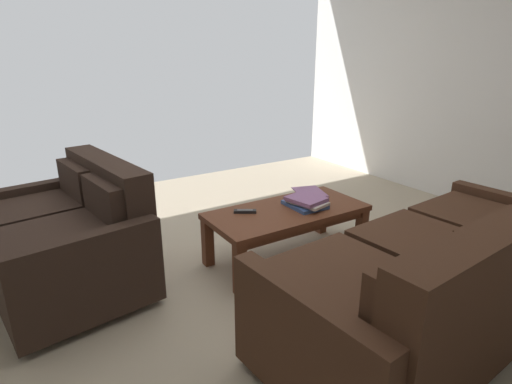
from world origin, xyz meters
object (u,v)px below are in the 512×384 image
(loveseat_near, at_px, (69,236))
(coffee_table, at_px, (287,217))
(loose_magazine, at_px, (310,192))
(book_stack, at_px, (306,202))
(tv_remote, at_px, (245,211))
(sofa_main, at_px, (444,280))

(loveseat_near, height_order, coffee_table, loveseat_near)
(coffee_table, xyz_separation_m, loose_magazine, (-0.38, -0.21, 0.07))
(loveseat_near, bearing_deg, book_stack, 162.32)
(loveseat_near, height_order, tv_remote, loveseat_near)
(sofa_main, bearing_deg, loveseat_near, -46.49)
(coffee_table, distance_m, loose_magazine, 0.44)
(book_stack, bearing_deg, coffee_table, -10.31)
(sofa_main, distance_m, loose_magazine, 1.40)
(loose_magazine, bearing_deg, coffee_table, -133.17)
(book_stack, bearing_deg, loveseat_near, -17.68)
(loveseat_near, bearing_deg, tv_remote, 162.09)
(book_stack, bearing_deg, sofa_main, 89.88)
(book_stack, height_order, loose_magazine, book_stack)
(coffee_table, bearing_deg, loveseat_near, -18.42)
(coffee_table, height_order, book_stack, book_stack)
(sofa_main, relative_size, loveseat_near, 1.52)
(coffee_table, height_order, loose_magazine, loose_magazine)
(loveseat_near, xyz_separation_m, book_stack, (-1.56, 0.50, 0.08))
(book_stack, xyz_separation_m, tv_remote, (0.44, -0.14, -0.03))
(coffee_table, distance_m, book_stack, 0.18)
(loveseat_near, bearing_deg, loose_magazine, 171.62)
(sofa_main, relative_size, loose_magazine, 7.07)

